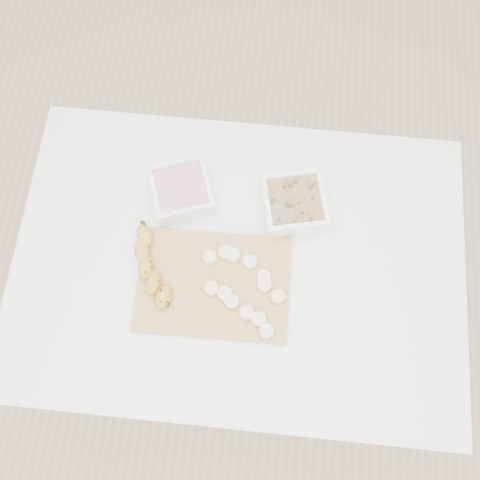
# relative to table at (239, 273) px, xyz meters

# --- Properties ---
(ground) EXTENTS (3.50, 3.50, 0.00)m
(ground) POSITION_rel_table_xyz_m (0.00, 0.00, -0.65)
(ground) COLOR #C6AD89
(ground) RESTS_ON ground
(table) EXTENTS (1.00, 0.70, 0.75)m
(table) POSITION_rel_table_xyz_m (0.00, 0.00, 0.00)
(table) COLOR white
(table) RESTS_ON ground
(bowl_yogurt) EXTENTS (0.16, 0.16, 0.06)m
(bowl_yogurt) POSITION_rel_table_xyz_m (-0.14, 0.14, 0.13)
(bowl_yogurt) COLOR white
(bowl_yogurt) RESTS_ON table
(bowl_granola) EXTENTS (0.16, 0.16, 0.06)m
(bowl_granola) POSITION_rel_table_xyz_m (0.11, 0.14, 0.13)
(bowl_granola) COLOR white
(bowl_granola) RESTS_ON table
(cutting_board) EXTENTS (0.33, 0.24, 0.01)m
(cutting_board) POSITION_rel_table_xyz_m (-0.05, -0.06, 0.10)
(cutting_board) COLOR tan
(cutting_board) RESTS_ON table
(banana) EXTENTS (0.09, 0.20, 0.03)m
(banana) POSITION_rel_table_xyz_m (-0.18, -0.04, 0.13)
(banana) COLOR gold
(banana) RESTS_ON cutting_board
(banana_slices) EXTENTS (0.18, 0.19, 0.02)m
(banana_slices) POSITION_rel_table_xyz_m (0.02, -0.06, 0.12)
(banana_slices) COLOR beige
(banana_slices) RESTS_ON cutting_board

